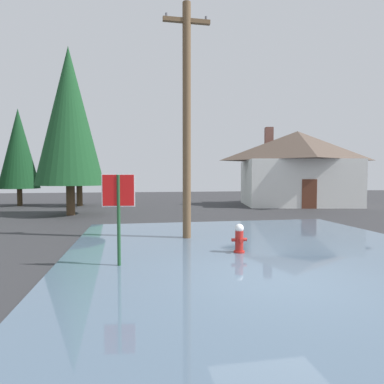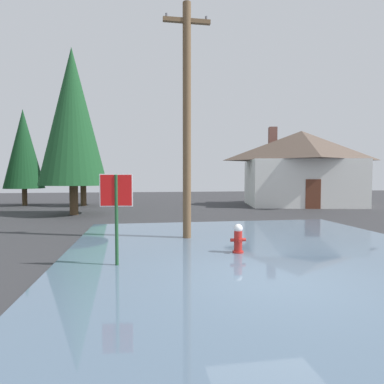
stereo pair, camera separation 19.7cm
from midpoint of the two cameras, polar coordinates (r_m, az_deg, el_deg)
ground_plane at (r=7.04m, az=15.73°, el=-15.65°), size 80.00×80.00×0.10m
flood_puddle at (r=9.48m, az=12.79°, el=-10.32°), size 10.91×12.11×0.06m
lane_stop_bar at (r=5.58m, az=23.42°, el=-20.19°), size 3.23×0.34×0.01m
stop_sign_near at (r=7.75m, az=-12.56°, el=-1.53°), size 0.77×0.10×2.23m
fire_hydrant at (r=9.08m, az=8.80°, el=-8.34°), size 0.43×0.37×0.85m
utility_pole at (r=11.18m, az=-0.40°, el=13.04°), size 1.60×0.28×7.98m
house at (r=25.76m, az=18.97°, el=4.24°), size 9.38×7.44×6.06m
pine_tree_tall_left at (r=27.31m, az=-27.52°, el=6.77°), size 2.88×2.88×7.21m
pine_tree_short_left at (r=19.65m, az=-20.16°, el=12.39°), size 3.75×3.75×9.39m
pine_tree_far_center at (r=25.51m, az=-18.62°, el=8.90°), size 3.38×3.38×8.46m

